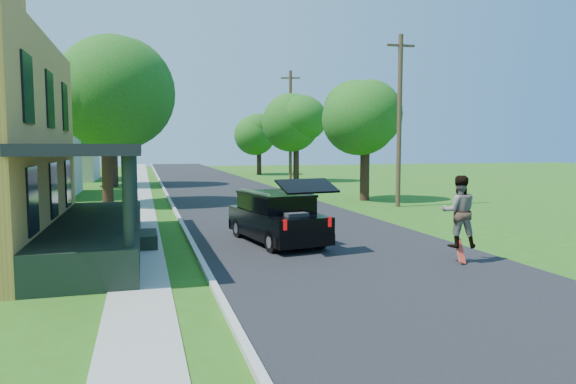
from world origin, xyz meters
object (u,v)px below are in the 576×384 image
object	(u,v)px
skateboarder	(459,211)
tree_right_near	(365,114)
black_suv	(277,217)
utility_pole_near	(399,119)

from	to	relation	value
skateboarder	tree_right_near	world-z (taller)	tree_right_near
black_suv	utility_pole_near	bearing A→B (deg)	33.12
tree_right_near	skateboarder	bearing A→B (deg)	-105.17
black_suv	tree_right_near	xyz separation A→B (m)	(7.99, 11.08, 4.05)
tree_right_near	utility_pole_near	world-z (taller)	utility_pole_near
utility_pole_near	black_suv	bearing A→B (deg)	-133.75
black_suv	skateboarder	xyz separation A→B (m)	(3.90, -4.00, 0.55)
tree_right_near	utility_pole_near	distance (m)	3.34
black_suv	tree_right_near	bearing A→B (deg)	44.48
black_suv	skateboarder	world-z (taller)	skateboarder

